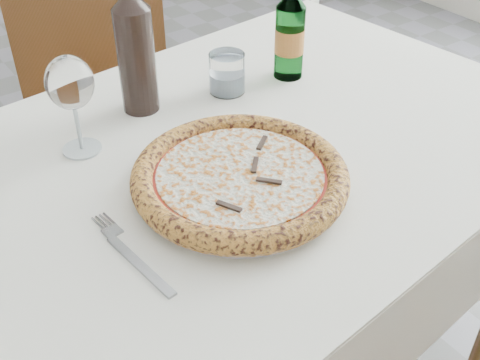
{
  "coord_description": "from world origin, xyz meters",
  "views": [
    {
      "loc": [
        -0.51,
        -0.92,
        1.34
      ],
      "look_at": [
        -0.07,
        -0.32,
        0.78
      ],
      "focal_mm": 45.0,
      "sensor_mm": 36.0,
      "label": 1
    }
  ],
  "objects": [
    {
      "name": "chair_far",
      "position": [
        0.04,
        0.53,
        0.53
      ],
      "size": [
        0.56,
        0.56,
        0.93
      ],
      "color": "brown",
      "rests_on": "floor"
    },
    {
      "name": "wine_glass",
      "position": [
        -0.23,
        -0.07,
        0.88
      ],
      "size": [
        0.08,
        0.08,
        0.18
      ],
      "color": "silver",
      "rests_on": "dining_table"
    },
    {
      "name": "plate",
      "position": [
        -0.07,
        -0.32,
        0.76
      ],
      "size": [
        0.31,
        0.31,
        0.02
      ],
      "color": "silver",
      "rests_on": "dining_table"
    },
    {
      "name": "wine_bottle",
      "position": [
        -0.08,
        -0.0,
        0.88
      ],
      "size": [
        0.07,
        0.07,
        0.28
      ],
      "color": "black",
      "rests_on": "dining_table"
    },
    {
      "name": "pizza",
      "position": [
        -0.07,
        -0.32,
        0.78
      ],
      "size": [
        0.34,
        0.34,
        0.04
      ],
      "color": "tan",
      "rests_on": "plate"
    },
    {
      "name": "beer_bottle",
      "position": [
        0.24,
        -0.06,
        0.85
      ],
      "size": [
        0.06,
        0.06,
        0.23
      ],
      "color": "#3D8A4D",
      "rests_on": "dining_table"
    },
    {
      "name": "tumbler",
      "position": [
        0.1,
        -0.04,
        0.79
      ],
      "size": [
        0.07,
        0.07,
        0.08
      ],
      "color": "white",
      "rests_on": "dining_table"
    },
    {
      "name": "floor",
      "position": [
        0.0,
        0.0,
        -0.01
      ],
      "size": [
        5.0,
        6.0,
        0.02
      ],
      "primitive_type": "cube",
      "color": "slate",
      "rests_on": "ground"
    },
    {
      "name": "dining_table",
      "position": [
        -0.07,
        -0.22,
        0.66
      ],
      "size": [
        1.43,
        0.94,
        0.76
      ],
      "color": "brown",
      "rests_on": "floor"
    },
    {
      "name": "fork",
      "position": [
        -0.28,
        -0.35,
        0.76
      ],
      "size": [
        0.03,
        0.21,
        0.0
      ],
      "color": "gray",
      "rests_on": "dining_table"
    }
  ]
}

